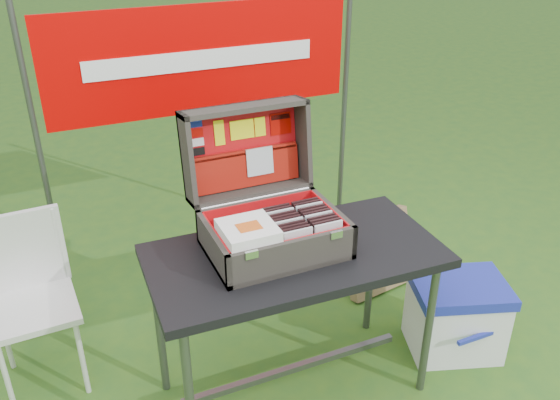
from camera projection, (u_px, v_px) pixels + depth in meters
name	position (u px, v px, depth m)	size (l,w,h in m)	color
ground	(290.00, 394.00, 2.73)	(80.00, 80.00, 0.00)	#2C5B1F
table	(294.00, 324.00, 2.59)	(1.20, 0.60, 0.75)	black
table_top	(295.00, 256.00, 2.43)	(1.20, 0.60, 0.04)	black
table_leg_fr	(429.00, 328.00, 2.60)	(0.04, 0.04, 0.71)	#59595B
table_leg_bl	(159.00, 328.00, 2.60)	(0.04, 0.04, 0.71)	#59595B
table_leg_br	(371.00, 271.00, 2.99)	(0.04, 0.04, 0.71)	#59595B
table_brace	(293.00, 368.00, 2.71)	(1.05, 0.03, 0.03)	#59595B
suitcase	(269.00, 187.00, 2.36)	(0.54, 0.55, 0.52)	#48433A
suitcase_base_bottom	(275.00, 247.00, 2.43)	(0.54, 0.39, 0.02)	#48433A
suitcase_base_wall_front	(294.00, 257.00, 2.25)	(0.54, 0.02, 0.15)	#48433A
suitcase_base_wall_back	(258.00, 214.00, 2.55)	(0.54, 0.02, 0.15)	#48433A
suitcase_base_wall_left	(213.00, 248.00, 2.30)	(0.02, 0.39, 0.15)	#48433A
suitcase_base_wall_right	(332.00, 222.00, 2.49)	(0.02, 0.39, 0.15)	#48433A
suitcase_liner_floor	(275.00, 245.00, 2.42)	(0.50, 0.35, 0.01)	red
suitcase_latch_left	(252.00, 255.00, 2.15)	(0.05, 0.01, 0.03)	silver
suitcase_latch_right	(336.00, 235.00, 2.27)	(0.05, 0.01, 0.03)	silver
suitcase_hinge	(257.00, 198.00, 2.52)	(0.02, 0.02, 0.49)	silver
suitcase_lid_back	(242.00, 147.00, 2.57)	(0.54, 0.39, 0.02)	#48433A
suitcase_lid_rim_far	(244.00, 108.00, 2.46)	(0.54, 0.02, 0.15)	#48433A
suitcase_lid_rim_near	(250.00, 191.00, 2.58)	(0.54, 0.02, 0.15)	#48433A
suitcase_lid_rim_left	(187.00, 160.00, 2.42)	(0.02, 0.39, 0.15)	#48433A
suitcase_lid_rim_right	(302.00, 141.00, 2.61)	(0.02, 0.39, 0.15)	#48433A
suitcase_lid_liner	(243.00, 148.00, 2.56)	(0.50, 0.34, 0.01)	red
suitcase_liner_wall_front	(292.00, 253.00, 2.26)	(0.50, 0.01, 0.12)	red
suitcase_liner_wall_back	(259.00, 214.00, 2.53)	(0.50, 0.01, 0.12)	red
suitcase_liner_wall_left	(216.00, 245.00, 2.30)	(0.01, 0.35, 0.12)	red
suitcase_liner_wall_right	(329.00, 220.00, 2.48)	(0.01, 0.35, 0.12)	red
suitcase_lid_pocket	(246.00, 169.00, 2.58)	(0.48, 0.16, 0.03)	#99160C
suitcase_pocket_edge	(245.00, 152.00, 2.54)	(0.47, 0.02, 0.02)	#99160C
suitcase_pocket_cd	(260.00, 161.00, 2.57)	(0.12, 0.12, 0.01)	silver
lid_sticker_cc_a	(196.00, 123.00, 2.44)	(0.05, 0.03, 0.00)	#1933B2
lid_sticker_cc_b	(197.00, 133.00, 2.45)	(0.05, 0.03, 0.00)	#AB0600
lid_sticker_cc_c	(198.00, 142.00, 2.46)	(0.05, 0.03, 0.00)	white
lid_sticker_cc_d	(199.00, 151.00, 2.48)	(0.05, 0.03, 0.00)	black
lid_card_neon_tall	(219.00, 133.00, 2.49)	(0.04, 0.11, 0.00)	yellow
lid_card_neon_main	(242.00, 129.00, 2.53)	(0.11, 0.08, 0.00)	yellow
lid_card_neon_small	(260.00, 127.00, 2.56)	(0.05, 0.08, 0.00)	yellow
lid_sticker_band	(281.00, 124.00, 2.59)	(0.10, 0.10, 0.00)	#AB0600
lid_sticker_band_bar	(280.00, 117.00, 2.58)	(0.09, 0.02, 0.00)	black
cd_left_0	(298.00, 245.00, 2.28)	(0.12, 0.01, 0.14)	silver
cd_left_1	(296.00, 243.00, 2.30)	(0.12, 0.01, 0.14)	black
cd_left_2	(293.00, 240.00, 2.31)	(0.12, 0.01, 0.14)	black
cd_left_3	(291.00, 238.00, 2.33)	(0.12, 0.01, 0.14)	black
cd_left_4	(289.00, 235.00, 2.35)	(0.12, 0.01, 0.14)	silver
cd_left_5	(287.00, 232.00, 2.37)	(0.12, 0.01, 0.14)	black
cd_left_6	(284.00, 230.00, 2.38)	(0.12, 0.01, 0.14)	black
cd_left_7	(282.00, 228.00, 2.40)	(0.12, 0.01, 0.14)	black
cd_left_8	(280.00, 225.00, 2.42)	(0.12, 0.01, 0.14)	silver
cd_left_9	(278.00, 223.00, 2.44)	(0.12, 0.01, 0.14)	black
cd_left_10	(276.00, 220.00, 2.45)	(0.12, 0.01, 0.14)	black
cd_right_0	(328.00, 238.00, 2.33)	(0.12, 0.01, 0.14)	silver
cd_right_1	(326.00, 236.00, 2.34)	(0.12, 0.01, 0.14)	black
cd_right_2	(323.00, 233.00, 2.36)	(0.12, 0.01, 0.14)	black
cd_right_3	(321.00, 231.00, 2.38)	(0.12, 0.01, 0.14)	black
cd_right_4	(318.00, 228.00, 2.40)	(0.12, 0.01, 0.14)	silver
cd_right_5	(316.00, 226.00, 2.41)	(0.12, 0.01, 0.14)	black
cd_right_6	(313.00, 223.00, 2.43)	(0.12, 0.01, 0.14)	black
cd_right_7	(311.00, 221.00, 2.45)	(0.12, 0.01, 0.14)	black
cd_right_8	(309.00, 219.00, 2.47)	(0.12, 0.01, 0.14)	silver
cd_right_9	(307.00, 216.00, 2.48)	(0.12, 0.01, 0.14)	black
cd_right_10	(304.00, 214.00, 2.50)	(0.12, 0.01, 0.14)	black
songbook_0	(248.00, 234.00, 2.25)	(0.20, 0.20, 0.01)	white
songbook_1	(248.00, 233.00, 2.25)	(0.20, 0.20, 0.01)	white
songbook_2	(248.00, 232.00, 2.25)	(0.20, 0.20, 0.01)	white
songbook_3	(248.00, 231.00, 2.25)	(0.20, 0.20, 0.01)	white
songbook_4	(248.00, 230.00, 2.24)	(0.20, 0.20, 0.01)	white
songbook_5	(248.00, 228.00, 2.24)	(0.20, 0.20, 0.01)	white
songbook_6	(248.00, 227.00, 2.24)	(0.20, 0.20, 0.01)	white
songbook_7	(248.00, 226.00, 2.24)	(0.20, 0.20, 0.01)	white
songbook_graphic	(249.00, 226.00, 2.23)	(0.09, 0.07, 0.00)	#D85919
cooler	(456.00, 316.00, 2.92)	(0.45, 0.34, 0.39)	white
cooler_body	(455.00, 320.00, 2.94)	(0.43, 0.32, 0.34)	white
cooler_lid	(461.00, 288.00, 2.84)	(0.45, 0.34, 0.05)	#1F2BA2
cooler_handle	(481.00, 336.00, 2.77)	(0.27, 0.02, 0.02)	#1F2BA2
chair	(34.00, 311.00, 2.63)	(0.37, 0.41, 0.81)	silver
chair_seat	(34.00, 309.00, 2.62)	(0.37, 0.37, 0.03)	silver
chair_backrest	(22.00, 251.00, 2.67)	(0.37, 0.03, 0.39)	silver
chair_leg_fl	(6.00, 378.00, 2.54)	(0.02, 0.02, 0.41)	silver
chair_leg_fr	(82.00, 357.00, 2.65)	(0.02, 0.02, 0.41)	silver
chair_leg_bl	(4.00, 334.00, 2.79)	(0.02, 0.02, 0.41)	silver
chair_leg_br	(74.00, 316.00, 2.90)	(0.02, 0.02, 0.41)	silver
chair_upright_right	(59.00, 245.00, 2.73)	(0.02, 0.02, 0.39)	silver
cardboard_box	(379.00, 253.00, 3.38)	(0.43, 0.07, 0.45)	olive
banner_post_left	(43.00, 167.00, 2.93)	(0.03, 0.03, 1.70)	#59595B
banner_post_right	(344.00, 119.00, 3.53)	(0.03, 0.03, 1.70)	#59595B
banner	(203.00, 59.00, 3.01)	(1.60, 0.01, 0.55)	#BC0000
banner_text	(204.00, 60.00, 3.00)	(1.20, 0.00, 0.10)	white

